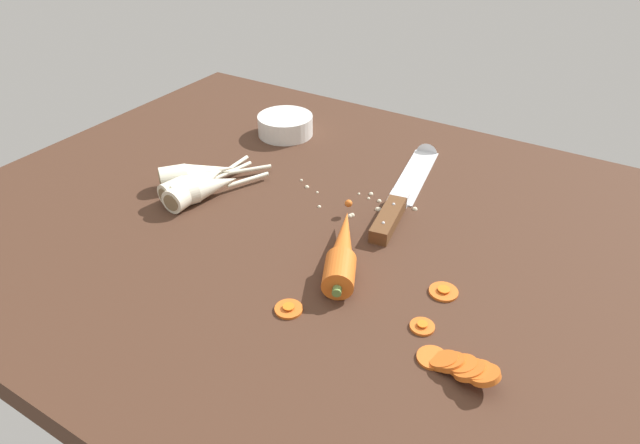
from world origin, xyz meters
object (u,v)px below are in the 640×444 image
object	(u,v)px
chefs_knife	(408,184)
whole_carrot	(342,250)
parsnip_back	(205,188)
parsnip_front	(198,185)
parsnip_mid_right	(197,174)
carrot_slice_stray_far	(444,291)
parsnip_mid_left	(194,183)
prep_bowl	(285,124)
carrot_slice_stray_mid	(422,325)
carrot_slice_stray_near	(289,308)
carrot_slice_stack	(460,366)

from	to	relation	value
chefs_knife	whole_carrot	distance (cm)	23.74
whole_carrot	parsnip_back	distance (cm)	27.77
parsnip_front	parsnip_mid_right	world-z (taller)	same
whole_carrot	parsnip_back	world-z (taller)	whole_carrot
parsnip_mid_right	carrot_slice_stray_far	bearing A→B (deg)	-5.82
chefs_knife	parsnip_mid_left	distance (cm)	35.99
prep_bowl	carrot_slice_stray_mid	bearing A→B (deg)	-38.91
parsnip_back	parsnip_mid_right	bearing A→B (deg)	145.99
whole_carrot	carrot_slice_stray_near	xyz separation A→B (cm)	(-0.86, -12.02, -1.74)
parsnip_front	parsnip_back	world-z (taller)	same
chefs_knife	parsnip_mid_left	size ratio (longest dim) A/B	1.92
parsnip_back	carrot_slice_stray_mid	distance (cm)	43.26
parsnip_mid_left	prep_bowl	size ratio (longest dim) A/B	1.65
parsnip_mid_right	carrot_slice_stray_far	distance (cm)	46.77
carrot_slice_stray_near	carrot_slice_stray_far	distance (cm)	20.33
parsnip_mid_left	parsnip_mid_right	size ratio (longest dim) A/B	1.11
carrot_slice_stack	parsnip_front	bearing A→B (deg)	164.80
whole_carrot	parsnip_back	size ratio (longest dim) A/B	1.22
carrot_slice_stray_mid	parsnip_mid_right	bearing A→B (deg)	165.44
chefs_knife	carrot_slice_stray_mid	bearing A→B (deg)	-62.93
carrot_slice_stray_far	parsnip_back	bearing A→B (deg)	177.58
parsnip_mid_right	prep_bowl	world-z (taller)	same
whole_carrot	prep_bowl	world-z (taller)	whole_carrot
parsnip_front	parsnip_back	xyz separation A→B (cm)	(1.64, -0.10, 0.00)
carrot_slice_stack	carrot_slice_stray_near	xyz separation A→B (cm)	(-21.68, -1.58, -0.72)
parsnip_front	carrot_slice_stray_mid	bearing A→B (deg)	-11.91
parsnip_front	carrot_slice_stray_near	world-z (taller)	parsnip_front
carrot_slice_stray_far	chefs_knife	bearing A→B (deg)	123.94
whole_carrot	prep_bowl	distance (cm)	42.98
whole_carrot	carrot_slice_stack	distance (cm)	23.31
carrot_slice_stack	carrot_slice_stray_far	world-z (taller)	carrot_slice_stack
carrot_slice_stack	carrot_slice_stray_near	size ratio (longest dim) A/B	2.70
carrot_slice_stray_mid	carrot_slice_stack	bearing A→B (deg)	-35.18
parsnip_front	carrot_slice_stray_far	distance (cm)	43.82
carrot_slice_stack	chefs_knife	bearing A→B (deg)	122.07
parsnip_back	carrot_slice_stray_far	xyz separation A→B (cm)	(42.11, -1.78, -1.62)
parsnip_front	carrot_slice_stray_far	size ratio (longest dim) A/B	5.27
parsnip_mid_left	parsnip_back	bearing A→B (deg)	-4.05
chefs_knife	parsnip_front	xyz separation A→B (cm)	(-28.67, -20.53, 1.33)
parsnip_back	parsnip_front	bearing A→B (deg)	176.54
parsnip_mid_left	carrot_slice_stray_near	bearing A→B (deg)	-27.52
parsnip_mid_right	prep_bowl	bearing A→B (deg)	86.40
parsnip_front	carrot_slice_stack	xyz separation A→B (cm)	(50.06, -13.60, -0.90)
carrot_slice_stack	carrot_slice_stray_near	bearing A→B (deg)	-175.83
chefs_knife	carrot_slice_stray_far	distance (cm)	27.01
carrot_slice_stray_far	carrot_slice_stray_mid	bearing A→B (deg)	-88.93
chefs_knife	whole_carrot	bearing A→B (deg)	-88.62
carrot_slice_stray_far	prep_bowl	xyz separation A→B (cm)	(-44.97, 29.04, 1.79)
chefs_knife	carrot_slice_stray_far	size ratio (longest dim) A/B	9.11
parsnip_mid_right	parsnip_back	bearing A→B (deg)	-34.01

